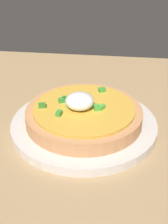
# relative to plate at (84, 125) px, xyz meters

# --- Properties ---
(dining_table) EXTENTS (1.14, 0.86, 0.02)m
(dining_table) POSITION_rel_plate_xyz_m (-0.01, 0.07, -0.02)
(dining_table) COLOR tan
(dining_table) RESTS_ON ground
(plate) EXTENTS (0.26, 0.26, 0.02)m
(plate) POSITION_rel_plate_xyz_m (0.00, 0.00, 0.00)
(plate) COLOR silver
(plate) RESTS_ON dining_table
(pizza) EXTENTS (0.21, 0.21, 0.06)m
(pizza) POSITION_rel_plate_xyz_m (0.00, 0.00, 0.02)
(pizza) COLOR tan
(pizza) RESTS_ON plate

